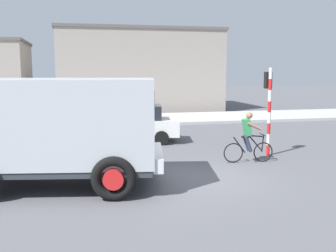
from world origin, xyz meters
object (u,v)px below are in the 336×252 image
object	(u,v)px
cyclist	(248,137)
truck_foreground	(57,126)
traffic_light_pole	(269,99)
car_white_mid	(133,123)

from	to	relation	value
cyclist	truck_foreground	bearing A→B (deg)	-165.99
truck_foreground	cyclist	size ratio (longest dim) A/B	3.34
traffic_light_pole	cyclist	bearing A→B (deg)	-141.92
truck_foreground	car_white_mid	bearing A→B (deg)	65.11
cyclist	car_white_mid	distance (m)	5.76
truck_foreground	cyclist	world-z (taller)	truck_foreground
truck_foreground	car_white_mid	size ratio (longest dim) A/B	1.36
truck_foreground	cyclist	xyz separation A→B (m)	(6.17, 1.54, -0.80)
car_white_mid	traffic_light_pole	bearing A→B (deg)	-41.11
truck_foreground	traffic_light_pole	size ratio (longest dim) A/B	1.80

